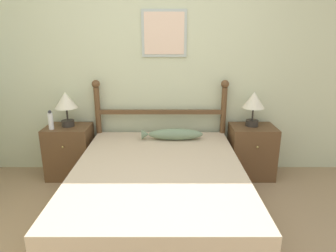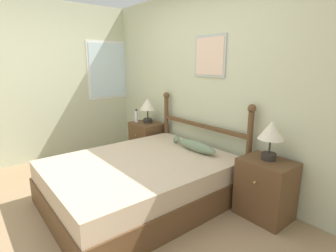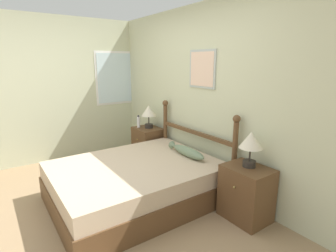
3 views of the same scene
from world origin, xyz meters
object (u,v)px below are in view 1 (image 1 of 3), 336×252
nightstand_right (251,151)px  nightstand_left (69,151)px  bottle (50,121)px  table_lamp_left (65,103)px  bed (158,191)px  table_lamp_right (253,102)px  fish_pillow (173,134)px

nightstand_right → nightstand_left: bearing=180.0°
nightstand_right → bottle: bearing=-177.5°
table_lamp_left → bottle: 0.26m
bed → nightstand_left: bearing=142.6°
bed → table_lamp_right: table_lamp_right is taller
nightstand_left → bed: bearing=-37.4°
bed → fish_pillow: bearing=78.6°
bed → fish_pillow: size_ratio=2.93×
fish_pillow → nightstand_left: bearing=175.0°
bed → nightstand_left: 1.38m
nightstand_right → bottle: size_ratio=2.81×
fish_pillow → table_lamp_right: bearing=8.4°
bed → table_lamp_left: bearing=141.8°
table_lamp_right → bottle: 2.32m
fish_pillow → bottle: bearing=179.8°
bed → bottle: size_ratio=9.16×
bed → table_lamp_left: (-1.09, 0.86, 0.66)m
table_lamp_left → nightstand_left: bearing=-102.2°
table_lamp_left → fish_pillow: table_lamp_left is taller
table_lamp_left → bottle: table_lamp_left is taller
table_lamp_left → fish_pillow: size_ratio=0.58×
bed → nightstand_left: (-1.09, 0.83, 0.06)m
table_lamp_left → nightstand_right: bearing=-0.6°
bed → table_lamp_right: bearing=38.7°
nightstand_left → fish_pillow: fish_pillow is taller
table_lamp_right → fish_pillow: table_lamp_right is taller
nightstand_left → table_lamp_left: (0.00, 0.02, 0.59)m
nightstand_right → table_lamp_right: (-0.01, 0.03, 0.59)m
table_lamp_right → fish_pillow: (-0.93, -0.14, -0.34)m
bed → table_lamp_left: size_ratio=5.04×
table_lamp_right → bottle: bearing=-176.7°
nightstand_right → bottle: bottle is taller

